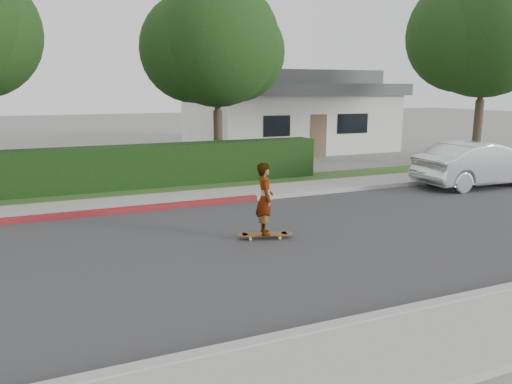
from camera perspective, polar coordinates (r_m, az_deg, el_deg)
ground at (r=11.29m, az=3.63°, el=-5.61°), size 120.00×120.00×0.00m
road at (r=11.28m, az=3.63°, el=-5.59°), size 60.00×8.00×0.01m
curb_near at (r=8.07m, az=17.32°, el=-12.88°), size 60.00×0.20×0.15m
sidewalk_near at (r=7.49m, az=21.93°, el=-15.34°), size 60.00×1.60×0.12m
curb_far at (r=14.91m, az=-3.53°, el=-1.01°), size 60.00×0.20×0.15m
curb_red_section at (r=14.07m, az=-23.07°, el=-2.71°), size 12.00×0.21×0.15m
sidewalk_far at (r=15.74m, az=-4.65°, el=-0.40°), size 60.00×1.60×0.12m
planting_strip at (r=17.23m, az=-6.37°, el=0.60°), size 60.00×1.60×0.10m
hedge at (r=17.09m, az=-16.69°, el=2.47°), size 15.00×1.00×1.50m
tree_center at (r=19.89m, az=-4.74°, el=16.17°), size 5.66×4.84×7.44m
tree_right at (r=23.93m, az=24.44°, el=16.18°), size 6.32×5.60×8.56m
house at (r=28.68m, az=3.43°, el=9.22°), size 10.60×8.60×4.30m
skateboard at (r=11.38m, az=1.00°, el=-4.86°), size 1.28×0.60×0.12m
skateboarder at (r=11.17m, az=1.02°, el=-0.77°), size 0.53×0.67×1.63m
car_silver at (r=19.02m, az=24.25°, el=2.93°), size 4.80×1.76×1.57m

